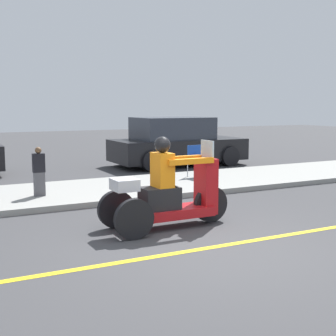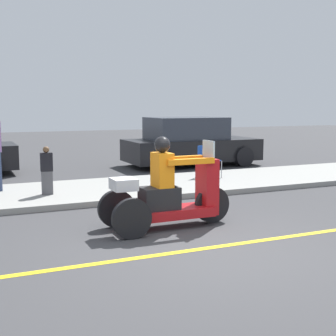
# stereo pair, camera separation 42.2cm
# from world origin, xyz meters

# --- Properties ---
(ground_plane) EXTENTS (60.00, 60.00, 0.00)m
(ground_plane) POSITION_xyz_m (0.00, 0.00, 0.00)
(ground_plane) COLOR #38383A
(lane_stripe) EXTENTS (24.00, 0.12, 0.01)m
(lane_stripe) POSITION_xyz_m (-0.03, 0.00, 0.00)
(lane_stripe) COLOR gold
(lane_stripe) RESTS_ON ground
(sidewalk_strip) EXTENTS (28.00, 2.80, 0.12)m
(sidewalk_strip) POSITION_xyz_m (0.00, 4.60, 0.06)
(sidewalk_strip) COLOR gray
(sidewalk_strip) RESTS_ON ground
(motorcycle_trike) EXTENTS (2.19, 0.84, 1.49)m
(motorcycle_trike) POSITION_xyz_m (-0.02, 1.24, 0.53)
(motorcycle_trike) COLOR black
(motorcycle_trike) RESTS_ON ground
(spectator_end_of_line) EXTENTS (0.24, 0.15, 1.01)m
(spectator_end_of_line) POSITION_xyz_m (-1.44, 4.31, 0.61)
(spectator_end_of_line) COLOR #515156
(spectator_end_of_line) RESTS_ON sidewalk_strip
(folding_chair_curbside) EXTENTS (0.51, 0.51, 0.82)m
(folding_chair_curbside) POSITION_xyz_m (2.77, 5.02, 0.62)
(folding_chair_curbside) COLOR #A5A8AD
(folding_chair_curbside) RESTS_ON sidewalk_strip
(parked_car_lot_left) EXTENTS (4.33, 2.10, 1.58)m
(parked_car_lot_left) POSITION_xyz_m (3.82, 8.11, 0.74)
(parked_car_lot_left) COLOR black
(parked_car_lot_left) RESTS_ON ground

